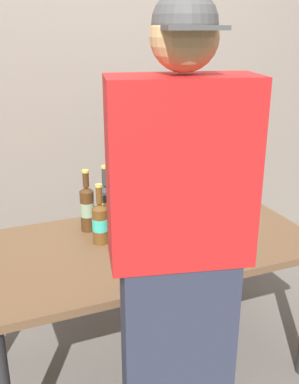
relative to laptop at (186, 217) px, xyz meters
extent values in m
plane|color=slate|center=(-0.25, -0.09, -0.78)|extent=(8.00, 8.00, 0.00)
cube|color=brown|center=(-0.25, -0.09, -0.07)|extent=(1.58, 0.82, 0.04)
cylinder|color=#2D2D30|center=(0.48, 0.26, -0.43)|extent=(0.07, 0.07, 0.69)
cube|color=black|center=(0.02, -0.05, -0.04)|extent=(0.40, 0.32, 0.01)
cube|color=#232326|center=(0.02, -0.06, -0.04)|extent=(0.32, 0.22, 0.00)
cube|color=black|center=(-0.03, 0.08, 0.07)|extent=(0.34, 0.15, 0.21)
cube|color=black|center=(-0.02, 0.07, 0.07)|extent=(0.31, 0.13, 0.20)
cylinder|color=#472B14|center=(-0.48, 0.14, 0.05)|extent=(0.07, 0.07, 0.21)
cone|color=#472B14|center=(-0.48, 0.14, 0.17)|extent=(0.07, 0.07, 0.02)
cylinder|color=#472B14|center=(-0.48, 0.14, 0.22)|extent=(0.03, 0.03, 0.07)
cylinder|color=#BFB74C|center=(-0.48, 0.14, 0.26)|extent=(0.04, 0.04, 0.01)
cylinder|color=gray|center=(-0.48, 0.14, 0.06)|extent=(0.07, 0.07, 0.07)
cylinder|color=#1E5123|center=(-0.29, 0.05, 0.03)|extent=(0.07, 0.07, 0.17)
cone|color=#1E5123|center=(-0.29, 0.05, 0.13)|extent=(0.07, 0.07, 0.03)
cylinder|color=#1E5123|center=(-0.29, 0.05, 0.19)|extent=(0.03, 0.03, 0.09)
cylinder|color=#BFB74C|center=(-0.29, 0.05, 0.24)|extent=(0.04, 0.04, 0.01)
cylinder|color=#768DA1|center=(-0.29, 0.05, 0.04)|extent=(0.07, 0.07, 0.06)
cylinder|color=brown|center=(-0.46, -0.01, 0.04)|extent=(0.07, 0.07, 0.17)
cone|color=brown|center=(-0.46, -0.01, 0.13)|extent=(0.07, 0.07, 0.03)
cylinder|color=brown|center=(-0.46, -0.01, 0.19)|extent=(0.03, 0.03, 0.08)
cylinder|color=#BFB74C|center=(-0.46, -0.01, 0.23)|extent=(0.03, 0.03, 0.01)
cylinder|color=#36BBA3|center=(-0.46, -0.01, 0.04)|extent=(0.08, 0.08, 0.06)
cylinder|color=#333333|center=(-0.38, 0.15, 0.05)|extent=(0.07, 0.07, 0.20)
cone|color=#333333|center=(-0.38, 0.15, 0.16)|extent=(0.07, 0.07, 0.03)
cylinder|color=#333333|center=(-0.38, 0.15, 0.22)|extent=(0.03, 0.03, 0.09)
cylinder|color=#BFB74C|center=(-0.38, 0.15, 0.27)|extent=(0.04, 0.04, 0.01)
cylinder|color=#D1B152|center=(-0.38, 0.15, 0.06)|extent=(0.08, 0.08, 0.07)
cube|color=#2D3347|center=(-0.39, -0.70, -0.29)|extent=(0.41, 0.27, 0.98)
cube|color=red|center=(-0.39, -0.70, 0.49)|extent=(0.48, 0.30, 0.59)
sphere|color=tan|center=(-0.39, -0.70, 0.89)|extent=(0.20, 0.20, 0.20)
sphere|color=#4C4C4C|center=(-0.39, -0.70, 0.92)|extent=(0.19, 0.19, 0.19)
cube|color=#4C4C4C|center=(-0.41, -0.81, 0.91)|extent=(0.18, 0.14, 0.01)
cylinder|color=white|center=(0.28, 0.20, 0.00)|extent=(0.09, 0.09, 0.11)
torus|color=white|center=(0.33, 0.20, 0.01)|extent=(0.07, 0.01, 0.07)
cube|color=gray|center=(-0.25, 0.74, 0.52)|extent=(6.00, 0.10, 2.60)
camera|label=1|loc=(-0.98, -1.90, 0.92)|focal=42.79mm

